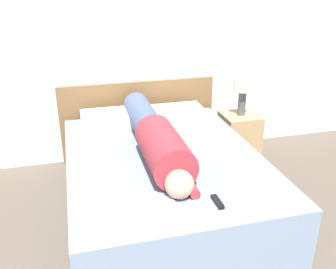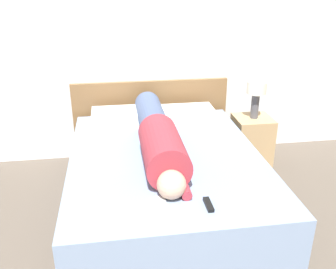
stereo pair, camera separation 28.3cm
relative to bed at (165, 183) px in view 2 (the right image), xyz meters
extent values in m
cube|color=white|center=(0.00, 1.19, 1.04)|extent=(5.36, 0.06, 2.60)
cube|color=#7589A8|center=(0.00, 0.00, 0.00)|extent=(1.55, 2.03, 0.53)
cube|color=brown|center=(0.00, 1.12, 0.16)|extent=(1.67, 0.04, 0.85)
cube|color=tan|center=(1.04, 0.74, 0.00)|extent=(0.38, 0.37, 0.52)
cylinder|color=#4C4C51|center=(1.04, 0.74, 0.39)|extent=(0.08, 0.08, 0.26)
cylinder|color=beige|center=(1.04, 0.74, 0.58)|extent=(0.20, 0.20, 0.12)
sphere|color=tan|center=(-0.05, -0.63, 0.36)|extent=(0.20, 0.20, 0.20)
cylinder|color=#992D38|center=(-0.05, -0.22, 0.42)|extent=(0.32, 0.70, 0.32)
cylinder|color=#47567A|center=(-0.05, 0.55, 0.39)|extent=(0.26, 0.83, 0.26)
cylinder|color=#992D38|center=(0.05, -0.58, 0.30)|extent=(0.07, 0.22, 0.07)
cube|color=white|center=(-0.32, 0.78, 0.33)|extent=(0.60, 0.36, 0.13)
cube|color=white|center=(0.32, 0.78, 0.32)|extent=(0.57, 0.36, 0.12)
cube|color=black|center=(0.17, -0.76, 0.28)|extent=(0.04, 0.15, 0.02)
cube|color=#B2B7BC|center=(-0.13, -0.68, 0.27)|extent=(0.06, 0.13, 0.01)
camera|label=1|loc=(-0.67, -2.66, 1.64)|focal=40.00mm
camera|label=2|loc=(-0.39, -2.72, 1.64)|focal=40.00mm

